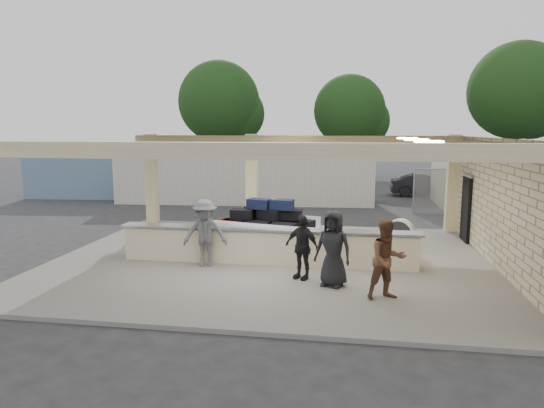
% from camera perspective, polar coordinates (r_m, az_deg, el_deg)
% --- Properties ---
extents(ground, '(120.00, 120.00, 0.00)m').
position_cam_1_polar(ground, '(13.85, -0.23, -6.82)').
color(ground, '#262729').
rests_on(ground, ground).
extents(pavilion, '(12.01, 10.00, 3.55)m').
position_cam_1_polar(pavilion, '(14.17, 1.05, -0.88)').
color(pavilion, gray).
rests_on(pavilion, ground).
extents(baggage_counter, '(8.20, 0.58, 0.98)m').
position_cam_1_polar(baggage_counter, '(13.23, -0.59, -4.95)').
color(baggage_counter, beige).
rests_on(baggage_counter, pavilion).
extents(luggage_cart, '(3.09, 2.30, 1.62)m').
position_cam_1_polar(luggage_cart, '(14.17, -0.74, -2.37)').
color(luggage_cart, white).
rests_on(luggage_cart, pavilion).
extents(drum_fan, '(0.94, 0.62, 0.99)m').
position_cam_1_polar(drum_fan, '(14.99, 14.81, -3.44)').
color(drum_fan, white).
rests_on(drum_fan, pavilion).
extents(baggage_handler, '(0.52, 0.67, 1.64)m').
position_cam_1_polar(baggage_handler, '(14.24, 0.03, -2.59)').
color(baggage_handler, '#D6430B').
rests_on(baggage_handler, pavilion).
extents(passenger_a, '(0.92, 0.66, 1.73)m').
position_cam_1_polar(passenger_a, '(10.71, 13.40, -6.39)').
color(passenger_a, brown).
rests_on(passenger_a, pavilion).
extents(passenger_b, '(0.98, 0.73, 1.59)m').
position_cam_1_polar(passenger_b, '(11.85, 3.52, -5.06)').
color(passenger_b, black).
rests_on(passenger_b, pavilion).
extents(passenger_c, '(1.22, 0.63, 1.80)m').
position_cam_1_polar(passenger_c, '(13.02, -7.87, -3.39)').
color(passenger_c, '#515256').
rests_on(passenger_c, pavilion).
extents(passenger_d, '(0.94, 0.63, 1.79)m').
position_cam_1_polar(passenger_d, '(11.36, 7.21, -5.20)').
color(passenger_d, black).
rests_on(passenger_d, pavilion).
extents(car_white_a, '(5.01, 2.73, 1.38)m').
position_cam_1_polar(car_white_a, '(27.00, 24.72, 1.50)').
color(car_white_a, white).
rests_on(car_white_a, ground).
extents(car_white_b, '(4.64, 2.26, 1.41)m').
position_cam_1_polar(car_white_b, '(29.06, 27.43, 1.81)').
color(car_white_b, white).
rests_on(car_white_b, ground).
extents(car_dark, '(3.84, 1.38, 1.28)m').
position_cam_1_polar(car_dark, '(28.52, 17.62, 2.14)').
color(car_dark, black).
rests_on(car_dark, ground).
extents(container_white, '(13.04, 3.40, 2.79)m').
position_cam_1_polar(container_white, '(24.87, -3.23, 3.39)').
color(container_white, silver).
rests_on(container_white, ground).
extents(container_blue, '(10.23, 3.36, 2.61)m').
position_cam_1_polar(container_blue, '(28.12, -17.26, 3.44)').
color(container_blue, '#6686A3').
rests_on(container_blue, ground).
extents(tree_left, '(6.60, 6.30, 9.00)m').
position_cam_1_polar(tree_left, '(38.65, -5.71, 11.49)').
color(tree_left, '#382619').
rests_on(tree_left, ground).
extents(tree_mid, '(6.00, 5.60, 8.00)m').
position_cam_1_polar(tree_mid, '(39.34, 9.56, 10.45)').
color(tree_mid, '#382619').
rests_on(tree_mid, ground).
extents(tree_right, '(7.20, 7.00, 10.00)m').
position_cam_1_polar(tree_right, '(40.27, 27.30, 11.35)').
color(tree_right, '#382619').
rests_on(tree_right, ground).
extents(adjacent_building, '(6.00, 8.00, 3.20)m').
position_cam_1_polar(adjacent_building, '(24.38, 26.66, 2.84)').
color(adjacent_building, beige).
rests_on(adjacent_building, ground).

